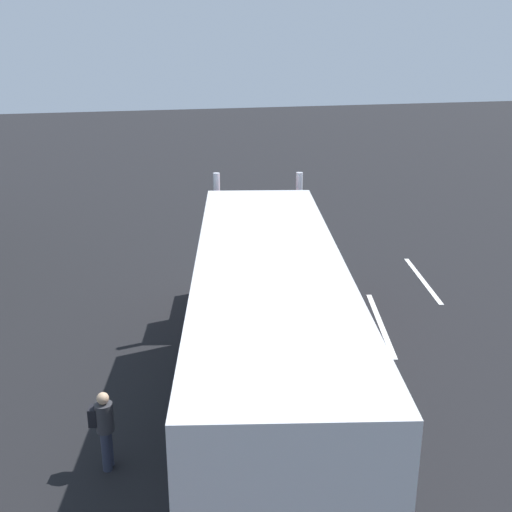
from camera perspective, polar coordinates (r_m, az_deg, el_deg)
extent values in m
plane|color=black|center=(20.20, -1.38, -3.91)|extent=(120.00, 120.00, 0.00)
cube|color=silver|center=(18.84, 11.15, -6.00)|extent=(4.28, 1.34, 0.01)
cube|color=silver|center=(22.54, 14.75, -2.07)|extent=(4.32, 1.17, 0.01)
cube|color=#B21919|center=(19.61, -0.04, 0.70)|extent=(2.32, 2.84, 1.20)
cube|color=#B21919|center=(17.94, 0.11, 0.63)|extent=(1.93, 2.75, 2.20)
cube|color=silver|center=(20.51, -0.12, 1.51)|extent=(0.55, 2.06, 1.08)
cube|color=black|center=(19.60, -0.04, 0.86)|extent=(2.32, 2.88, 0.36)
cylinder|color=silver|center=(17.23, -3.49, 1.92)|extent=(0.18, 0.18, 3.40)
cylinder|color=silver|center=(17.30, 3.82, 1.99)|extent=(0.18, 0.18, 3.40)
cube|color=silver|center=(11.83, 1.13, -6.41)|extent=(10.82, 4.89, 2.80)
cube|color=black|center=(12.01, 1.11, -8.22)|extent=(10.82, 4.93, 0.44)
cylinder|color=silver|center=(18.76, -3.91, -2.64)|extent=(1.41, 0.92, 0.64)
cylinder|color=black|center=(20.28, -3.18, -2.16)|extent=(1.14, 0.54, 1.10)
cylinder|color=black|center=(20.34, 3.04, -2.10)|extent=(1.14, 0.54, 1.10)
cylinder|color=black|center=(18.15, -3.33, -4.75)|extent=(1.14, 0.54, 1.10)
cylinder|color=black|center=(18.22, 3.62, -4.67)|extent=(1.14, 0.54, 1.10)
cylinder|color=black|center=(13.75, -3.85, -13.00)|extent=(1.14, 0.54, 1.10)
cylinder|color=black|center=(13.84, 5.53, -12.82)|extent=(1.14, 0.54, 1.10)
cylinder|color=#2D3347|center=(12.98, -13.18, -16.38)|extent=(0.18, 0.18, 0.82)
cylinder|color=#2D3347|center=(12.87, -13.34, -16.76)|extent=(0.18, 0.18, 0.82)
cylinder|color=#333338|center=(12.54, -13.50, -13.95)|extent=(0.34, 0.34, 0.58)
sphere|color=tan|center=(12.33, -13.65, -12.36)|extent=(0.23, 0.23, 0.23)
cube|color=black|center=(12.57, -14.42, -13.78)|extent=(0.29, 0.22, 0.36)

